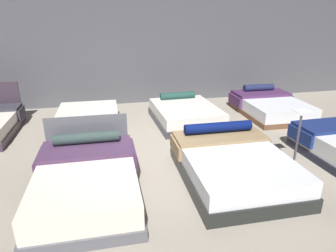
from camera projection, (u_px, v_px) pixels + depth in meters
name	position (u px, v px, depth m)	size (l,w,h in m)	color
ground_plane	(153.00, 157.00, 5.67)	(18.00, 18.00, 0.02)	gray
showroom_back_wall	(129.00, 45.00, 8.56)	(18.00, 0.06, 3.50)	#47474C
bed_1	(87.00, 180.00, 4.32)	(1.54, 2.15, 0.95)	#54555C
bed_2	(233.00, 165.00, 4.81)	(1.70, 2.17, 0.73)	black
bed_5	(88.00, 121.00, 6.91)	(1.48, 1.96, 0.45)	brown
bed_6	(185.00, 114.00, 7.44)	(1.60, 2.01, 0.61)	#2E3039
bed_7	(270.00, 106.00, 8.04)	(1.66, 2.16, 0.67)	brown
price_sign	(296.00, 146.00, 5.15)	(0.28, 0.24, 1.05)	#3F3F44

